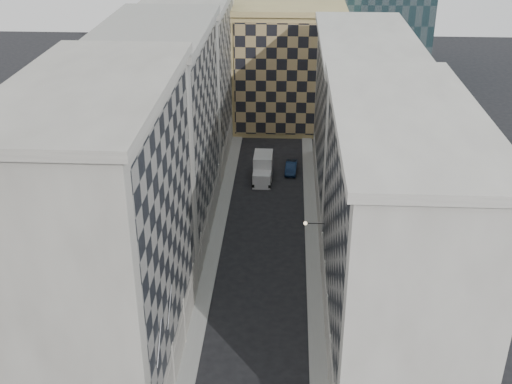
% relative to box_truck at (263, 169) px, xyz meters
% --- Properties ---
extents(sidewalk_west, '(1.50, 100.00, 0.15)m').
position_rel_box_truck_xyz_m(sidewalk_west, '(-4.45, -16.62, -1.33)').
color(sidewalk_west, gray).
rests_on(sidewalk_west, ground).
extents(sidewalk_east, '(1.50, 100.00, 0.15)m').
position_rel_box_truck_xyz_m(sidewalk_east, '(6.05, -16.62, -1.33)').
color(sidewalk_east, gray).
rests_on(sidewalk_east, ground).
extents(bldg_left_a, '(10.80, 22.80, 23.70)m').
position_rel_box_truck_xyz_m(bldg_left_a, '(-10.08, -35.62, 10.42)').
color(bldg_left_a, gray).
rests_on(bldg_left_a, ground).
extents(bldg_left_b, '(10.80, 22.80, 22.70)m').
position_rel_box_truck_xyz_m(bldg_left_b, '(-10.08, -13.62, 9.92)').
color(bldg_left_b, gray).
rests_on(bldg_left_b, ground).
extents(bldg_left_c, '(10.80, 22.80, 21.70)m').
position_rel_box_truck_xyz_m(bldg_left_c, '(-10.08, 8.38, 9.42)').
color(bldg_left_c, gray).
rests_on(bldg_left_c, ground).
extents(bldg_right_a, '(10.80, 26.80, 20.70)m').
position_rel_box_truck_xyz_m(bldg_right_a, '(11.68, -31.62, 8.92)').
color(bldg_right_a, '#AAA59C').
rests_on(bldg_right_a, ground).
extents(bldg_right_b, '(10.80, 28.80, 19.70)m').
position_rel_box_truck_xyz_m(bldg_right_b, '(11.69, -4.62, 8.44)').
color(bldg_right_b, '#AAA59C').
rests_on(bldg_right_b, ground).
extents(tan_block, '(16.80, 14.80, 18.80)m').
position_rel_box_truck_xyz_m(tan_block, '(2.80, 21.27, 8.03)').
color(tan_block, tan).
rests_on(tan_block, ground).
extents(flagpoles_left, '(0.10, 6.33, 2.33)m').
position_rel_box_truck_xyz_m(flagpoles_left, '(-5.10, -40.62, 6.60)').
color(flagpoles_left, gray).
rests_on(flagpoles_left, ground).
extents(bracket_lamp, '(1.98, 0.36, 0.36)m').
position_rel_box_truck_xyz_m(bracket_lamp, '(5.18, -22.62, 4.80)').
color(bracket_lamp, black).
rests_on(bracket_lamp, ground).
extents(box_truck, '(2.49, 5.92, 3.23)m').
position_rel_box_truck_xyz_m(box_truck, '(0.00, 0.00, 0.00)').
color(box_truck, silver).
rests_on(box_truck, ground).
extents(dark_car, '(1.74, 4.32, 1.40)m').
position_rel_box_truck_xyz_m(dark_car, '(3.69, 2.28, -0.71)').
color(dark_car, '#10203D').
rests_on(dark_car, ground).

